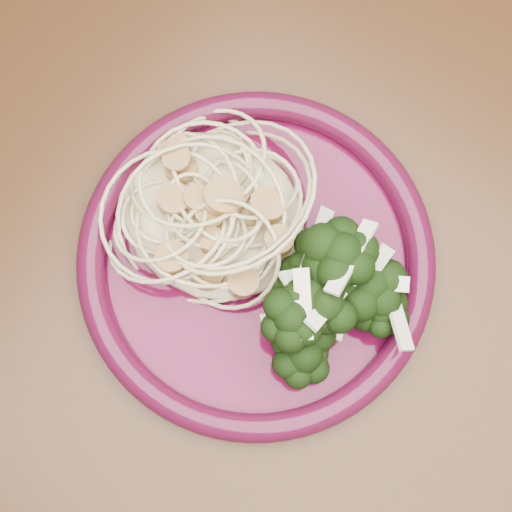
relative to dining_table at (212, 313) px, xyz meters
name	(u,v)px	position (x,y,z in m)	size (l,w,h in m)	color
dining_table	(212,313)	(0.00, 0.00, 0.00)	(1.20, 0.80, 0.75)	#472814
dinner_plate	(256,259)	(0.02, 0.05, 0.11)	(0.33, 0.33, 0.02)	#4D0725
spaghetti_pile	(212,210)	(-0.03, 0.05, 0.12)	(0.15, 0.13, 0.03)	beige
scallop_cluster	(209,195)	(-0.03, 0.05, 0.16)	(0.13, 0.13, 0.04)	#A87C42
broccoli_pile	(312,309)	(0.08, 0.03, 0.13)	(0.10, 0.17, 0.06)	black
onion_garnish	(316,302)	(0.08, 0.03, 0.17)	(0.07, 0.11, 0.06)	beige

